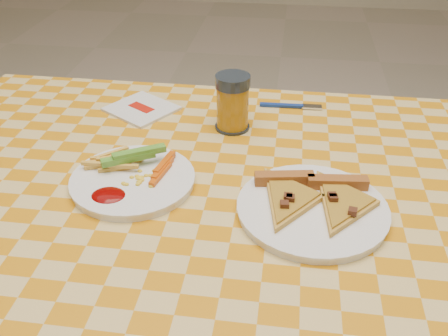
{
  "coord_description": "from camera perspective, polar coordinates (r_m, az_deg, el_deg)",
  "views": [
    {
      "loc": [
        0.07,
        -0.65,
        1.25
      ],
      "look_at": [
        -0.03,
        0.06,
        0.78
      ],
      "focal_mm": 40.0,
      "sensor_mm": 36.0,
      "label": 1
    }
  ],
  "objects": [
    {
      "name": "fries_veggies",
      "position": [
        0.87,
        -10.72,
        -0.0
      ],
      "size": [
        0.17,
        0.16,
        0.04
      ],
      "color": "gold",
      "rests_on": "plate_left"
    },
    {
      "name": "table",
      "position": [
        0.86,
        1.55,
        -7.56
      ],
      "size": [
        1.28,
        0.88,
        0.76
      ],
      "color": "silver",
      "rests_on": "ground"
    },
    {
      "name": "pizza_slices",
      "position": [
        0.8,
        10.28,
        -3.33
      ],
      "size": [
        0.23,
        0.21,
        0.02
      ],
      "color": "gold",
      "rests_on": "plate_right"
    },
    {
      "name": "napkin",
      "position": [
        1.1,
        -9.41,
        6.7
      ],
      "size": [
        0.17,
        0.17,
        0.01
      ],
      "rotation": [
        0.0,
        0.0,
        -0.57
      ],
      "color": "silver",
      "rests_on": "table"
    },
    {
      "name": "fork",
      "position": [
        1.11,
        7.72,
        7.06
      ],
      "size": [
        0.14,
        0.02,
        0.01
      ],
      "rotation": [
        0.0,
        0.0,
        0.03
      ],
      "color": "navy",
      "rests_on": "table"
    },
    {
      "name": "drink_glass",
      "position": [
        0.99,
        0.98,
        7.44
      ],
      "size": [
        0.07,
        0.07,
        0.11
      ],
      "color": "black",
      "rests_on": "table"
    },
    {
      "name": "plate_left",
      "position": [
        0.86,
        -10.35,
        -1.5
      ],
      "size": [
        0.25,
        0.25,
        0.01
      ],
      "primitive_type": "cylinder",
      "rotation": [
        0.0,
        0.0,
        0.26
      ],
      "color": "white",
      "rests_on": "table"
    },
    {
      "name": "plate_right",
      "position": [
        0.79,
        10.03,
        -4.78
      ],
      "size": [
        0.25,
        0.25,
        0.01
      ],
      "primitive_type": "cylinder",
      "rotation": [
        0.0,
        0.0,
        0.09
      ],
      "color": "white",
      "rests_on": "table"
    }
  ]
}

